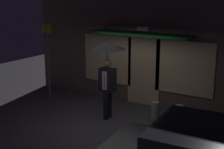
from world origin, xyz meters
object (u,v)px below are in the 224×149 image
person_with_umbrella (107,61)px  street_sign_post (48,55)px  sidewalk_bollard (155,110)px  sidewalk_bollard_2 (179,116)px

person_with_umbrella → street_sign_post: 2.78m
sidewalk_bollard → person_with_umbrella: bearing=-144.9°
person_with_umbrella → street_sign_post: bearing=162.7°
street_sign_post → sidewalk_bollard: 4.05m
sidewalk_bollard → sidewalk_bollard_2: sidewalk_bollard_2 is taller
person_with_umbrella → street_sign_post: street_sign_post is taller
sidewalk_bollard → sidewalk_bollard_2: 0.87m
person_with_umbrella → sidewalk_bollard: (1.13, 0.79, -1.43)m
street_sign_post → sidewalk_bollard_2: street_sign_post is taller
person_with_umbrella → sidewalk_bollard: 1.99m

